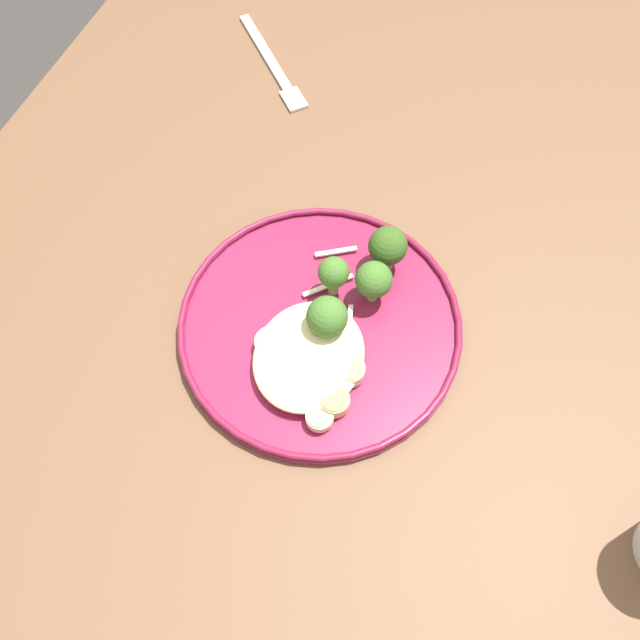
{
  "coord_description": "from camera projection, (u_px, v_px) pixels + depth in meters",
  "views": [
    {
      "loc": [
        -0.28,
        -0.09,
        1.39
      ],
      "look_at": [
        0.04,
        0.04,
        0.76
      ],
      "focal_mm": 39.96,
      "sensor_mm": 36.0,
      "label": 1
    }
  ],
  "objects": [
    {
      "name": "dinner_plate",
      "position": [
        320.0,
        325.0,
        0.73
      ],
      "size": [
        0.29,
        0.29,
        0.02
      ],
      "color": "maroon",
      "rests_on": "wooden_dining_table"
    },
    {
      "name": "seared_scallop_left_edge",
      "position": [
        273.0,
        343.0,
        0.7
      ],
      "size": [
        0.04,
        0.04,
        0.01
      ],
      "color": "beige",
      "rests_on": "dinner_plate"
    },
    {
      "name": "seared_scallop_rear_pale",
      "position": [
        315.0,
        416.0,
        0.67
      ],
      "size": [
        0.03,
        0.03,
        0.01
      ],
      "color": "beige",
      "rests_on": "dinner_plate"
    },
    {
      "name": "onion_sliver_pale_crescent",
      "position": [
        336.0,
        252.0,
        0.76
      ],
      "size": [
        0.03,
        0.04,
        0.0
      ],
      "primitive_type": "cube",
      "rotation": [
        0.0,
        0.0,
        2.14
      ],
      "color": "silver",
      "rests_on": "dinner_plate"
    },
    {
      "name": "broccoli_floret_tall_stalk",
      "position": [
        334.0,
        273.0,
        0.71
      ],
      "size": [
        0.03,
        0.03,
        0.05
      ],
      "color": "#7A994C",
      "rests_on": "dinner_plate"
    },
    {
      "name": "seared_scallop_large_seared",
      "position": [
        318.0,
        350.0,
        0.7
      ],
      "size": [
        0.03,
        0.03,
        0.02
      ],
      "color": "beige",
      "rests_on": "dinner_plate"
    },
    {
      "name": "seared_scallop_right_edge",
      "position": [
        349.0,
        369.0,
        0.69
      ],
      "size": [
        0.03,
        0.03,
        0.02
      ],
      "color": "#E5C689",
      "rests_on": "dinner_plate"
    },
    {
      "name": "onion_sliver_curled_piece",
      "position": [
        349.0,
        326.0,
        0.72
      ],
      "size": [
        0.05,
        0.02,
        0.0
      ],
      "primitive_type": "cube",
      "rotation": [
        0.0,
        0.0,
        0.27
      ],
      "color": "silver",
      "rests_on": "dinner_plate"
    },
    {
      "name": "seared_scallop_front_small",
      "position": [
        334.0,
        401.0,
        0.67
      ],
      "size": [
        0.03,
        0.03,
        0.02
      ],
      "color": "#DBB77A",
      "rests_on": "dinner_plate"
    },
    {
      "name": "seared_scallop_center_golden",
      "position": [
        308.0,
        323.0,
        0.71
      ],
      "size": [
        0.03,
        0.03,
        0.01
      ],
      "color": "#DBB77A",
      "rests_on": "dinner_plate"
    },
    {
      "name": "broccoli_floret_beside_noodles",
      "position": [
        372.0,
        280.0,
        0.71
      ],
      "size": [
        0.04,
        0.04,
        0.05
      ],
      "color": "#7A994C",
      "rests_on": "dinner_plate"
    },
    {
      "name": "noodle_bed",
      "position": [
        307.0,
        359.0,
        0.69
      ],
      "size": [
        0.12,
        0.11,
        0.03
      ],
      "color": "beige",
      "rests_on": "dinner_plate"
    },
    {
      "name": "broccoli_floret_center_pile",
      "position": [
        388.0,
        247.0,
        0.73
      ],
      "size": [
        0.04,
        0.04,
        0.06
      ],
      "color": "#7A994C",
      "rests_on": "dinner_plate"
    },
    {
      "name": "broccoli_floret_rear_charred",
      "position": [
        327.0,
        317.0,
        0.68
      ],
      "size": [
        0.04,
        0.04,
        0.06
      ],
      "color": "#89A356",
      "rests_on": "dinner_plate"
    },
    {
      "name": "dinner_fork",
      "position": [
        273.0,
        65.0,
        0.91
      ],
      "size": [
        0.14,
        0.15,
        0.0
      ],
      "color": "silver",
      "rests_on": "wooden_dining_table"
    },
    {
      "name": "wooden_dining_table",
      "position": [
        338.0,
        406.0,
        0.78
      ],
      "size": [
        1.4,
        1.0,
        0.74
      ],
      "color": "brown",
      "rests_on": "ground"
    },
    {
      "name": "seared_scallop_on_noodles",
      "position": [
        297.0,
        351.0,
        0.7
      ],
      "size": [
        0.02,
        0.02,
        0.01
      ],
      "color": "#E5C689",
      "rests_on": "dinner_plate"
    },
    {
      "name": "onion_sliver_long_sliver",
      "position": [
        328.0,
        285.0,
        0.74
      ],
      "size": [
        0.05,
        0.04,
        0.0
      ],
      "primitive_type": "cube",
      "rotation": [
        0.0,
        0.0,
        2.38
      ],
      "color": "silver",
      "rests_on": "dinner_plate"
    },
    {
      "name": "ground",
      "position": [
        330.0,
        534.0,
        1.36
      ],
      "size": [
        6.0,
        6.0,
        0.0
      ],
      "primitive_type": "plane",
      "color": "#2D2B28"
    },
    {
      "name": "onion_sliver_short_strip",
      "position": [
        315.0,
        315.0,
        0.73
      ],
      "size": [
        0.04,
        0.03,
        0.0
      ],
      "primitive_type": "cube",
      "rotation": [
        0.0,
        0.0,
        2.48
      ],
      "color": "silver",
      "rests_on": "dinner_plate"
    }
  ]
}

